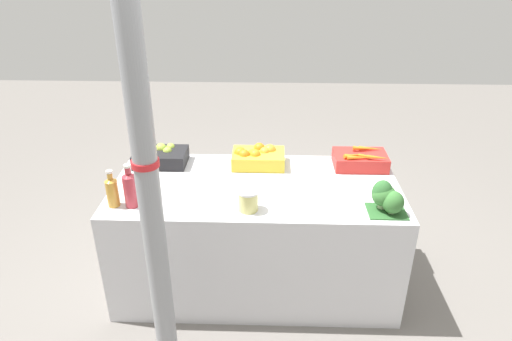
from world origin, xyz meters
The scene contains 10 objects.
ground_plane centered at (0.00, 0.00, 0.00)m, with size 10.00×10.00×0.00m, color slate.
market_table centered at (0.00, 0.00, 0.39)m, with size 1.84×0.89×0.77m, color silver.
support_pole centered at (-0.46, -0.78, 1.18)m, with size 0.12×0.12×2.36m.
apple_crate centered at (-0.69, 0.29, 0.83)m, with size 0.36×0.25×0.13m.
orange_crate centered at (0.00, 0.28, 0.84)m, with size 0.36×0.25×0.14m.
carrot_crate centered at (0.71, 0.28, 0.83)m, with size 0.36×0.25×0.13m.
broccoli_pile centered at (0.75, -0.29, 0.86)m, with size 0.22×0.18×0.19m.
juice_bottle_amber centered at (-0.83, -0.29, 0.87)m, with size 0.07×0.07×0.23m.
juice_bottle_ruby centered at (-0.72, -0.29, 0.89)m, with size 0.08×0.08×0.27m.
pickle_jar centered at (-0.04, -0.31, 0.84)m, with size 0.12×0.12×0.13m.
Camera 1 is at (0.08, -2.57, 2.19)m, focal length 32.00 mm.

